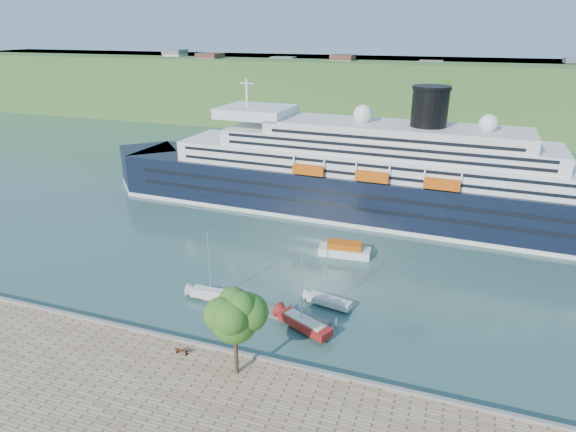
# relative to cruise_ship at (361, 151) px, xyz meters

# --- Properties ---
(ground) EXTENTS (400.00, 400.00, 0.00)m
(ground) POSITION_rel_cruise_ship_xyz_m (-4.03, -50.02, -12.79)
(ground) COLOR #315756
(ground) RESTS_ON ground
(far_hillside) EXTENTS (400.00, 50.00, 24.00)m
(far_hillside) POSITION_rel_cruise_ship_xyz_m (-4.03, 94.98, -0.79)
(far_hillside) COLOR #315923
(far_hillside) RESTS_ON ground
(quay_coping) EXTENTS (220.00, 0.50, 0.30)m
(quay_coping) POSITION_rel_cruise_ship_xyz_m (-4.03, -50.22, -11.64)
(quay_coping) COLOR slate
(quay_coping) RESTS_ON promenade
(cruise_ship) EXTENTS (114.46, 20.78, 25.58)m
(cruise_ship) POSITION_rel_cruise_ship_xyz_m (0.00, 0.00, 0.00)
(cruise_ship) COLOR black
(cruise_ship) RESTS_ON ground
(park_bench) EXTENTS (1.45, 0.63, 0.92)m
(park_bench) POSITION_rel_cruise_ship_xyz_m (-9.12, -52.29, -11.33)
(park_bench) COLOR #492415
(park_bench) RESTS_ON promenade
(promenade_tree) EXTENTS (6.47, 6.47, 10.71)m
(promenade_tree) POSITION_rel_cruise_ship_xyz_m (-1.99, -53.13, -6.44)
(promenade_tree) COLOR #235A17
(promenade_tree) RESTS_ON promenade
(floating_pontoon) EXTENTS (18.36, 3.92, 0.41)m
(floating_pontoon) POSITION_rel_cruise_ship_xyz_m (-4.38, -39.72, -12.59)
(floating_pontoon) COLOR slate
(floating_pontoon) RESTS_ON ground
(sailboat_white_near) EXTENTS (7.46, 2.24, 9.57)m
(sailboat_white_near) POSITION_rel_cruise_ship_xyz_m (-11.63, -39.53, -8.00)
(sailboat_white_near) COLOR silver
(sailboat_white_near) RESTS_ON ground
(sailboat_red) EXTENTS (8.28, 5.45, 10.45)m
(sailboat_red) POSITION_rel_cruise_ship_xyz_m (2.14, -42.32, -7.57)
(sailboat_red) COLOR maroon
(sailboat_red) RESTS_ON ground
(sailboat_white_far) EXTENTS (6.80, 2.96, 8.50)m
(sailboat_white_far) POSITION_rel_cruise_ship_xyz_m (3.57, -35.92, -8.54)
(sailboat_white_far) COLOR silver
(sailboat_white_far) RESTS_ON ground
(tender_launch) EXTENTS (8.70, 3.65, 2.34)m
(tender_launch) POSITION_rel_cruise_ship_xyz_m (1.95, -19.93, -11.62)
(tender_launch) COLOR #C74E0B
(tender_launch) RESTS_ON ground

